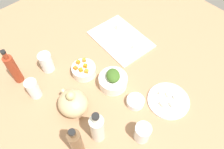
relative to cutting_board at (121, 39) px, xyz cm
name	(u,v)px	position (x,y,z in cm)	size (l,w,h in cm)	color
tabletop	(112,81)	(-18.29, 23.81, -2.00)	(190.00, 190.00, 3.00)	#A17653
cutting_board	(121,39)	(0.00, 0.00, 0.00)	(35.73, 25.66, 1.00)	silver
plate_tofu	(168,101)	(-46.83, 11.67, 0.10)	(20.84, 20.84, 1.20)	white
bowl_greens	(113,81)	(-20.73, 25.28, 2.50)	(14.85, 14.85, 6.00)	white
bowl_carrots	(84,70)	(-4.79, 31.98, 2.11)	(12.75, 12.75, 5.22)	white
bowl_small_side	(135,102)	(-36.46, 24.76, 1.27)	(8.78, 8.78, 3.54)	white
teapot	(73,104)	(-18.72, 48.79, 5.16)	(16.55, 13.84, 14.63)	tan
bottle_0	(13,69)	(15.25, 60.19, 9.20)	(4.75, 4.75, 23.03)	maroon
bottle_1	(77,144)	(-36.56, 59.55, 10.10)	(5.16, 5.16, 24.00)	brown
bottle_2	(97,128)	(-36.72, 49.04, 8.54)	(6.16, 6.16, 21.71)	silver
drinking_glass_0	(46,62)	(10.95, 44.71, 5.15)	(6.82, 6.82, 11.31)	white
drinking_glass_1	(142,133)	(-50.13, 34.88, 4.34)	(7.16, 7.16, 9.68)	white
drinking_glass_2	(33,89)	(1.08, 58.50, 5.19)	(5.98, 5.98, 11.37)	white
carrot_cube_0	(85,66)	(-5.31, 30.93, 5.62)	(1.80, 1.80, 1.80)	orange
carrot_cube_1	(86,71)	(-8.43, 32.69, 5.62)	(1.80, 1.80, 1.80)	orange
carrot_cube_2	(78,62)	(-0.79, 32.25, 5.62)	(1.80, 1.80, 1.80)	orange
carrot_cube_3	(75,68)	(-2.88, 35.61, 5.62)	(1.80, 1.80, 1.80)	orange
carrot_cube_4	(81,70)	(-5.73, 34.28, 5.62)	(1.80, 1.80, 1.80)	orange
carrot_cube_5	(84,60)	(-1.81, 28.96, 5.62)	(1.80, 1.80, 1.80)	orange
chopped_greens_mound	(113,75)	(-20.73, 25.28, 7.64)	(8.43, 6.82, 4.29)	#3A5F21
tofu_cube_0	(173,105)	(-49.98, 12.81, 1.80)	(2.20, 2.20, 2.20)	silver
tofu_cube_1	(161,94)	(-42.47, 12.23, 1.80)	(2.20, 2.20, 2.20)	white
tofu_cube_2	(176,98)	(-48.68, 8.45, 1.80)	(2.20, 2.20, 2.20)	white
tofu_cube_3	(169,95)	(-45.25, 10.01, 1.80)	(2.20, 2.20, 2.20)	white
tofu_cube_4	(163,104)	(-46.53, 16.20, 1.80)	(2.20, 2.20, 2.20)	silver
dumpling_0	(112,22)	(13.40, -4.84, 1.83)	(4.42, 3.76, 2.66)	beige
dumpling_1	(118,26)	(7.84, -4.92, 2.04)	(4.19, 3.58, 3.08)	beige
dumpling_2	(133,49)	(-11.51, 0.73, 1.51)	(5.23, 4.66, 2.03)	beige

